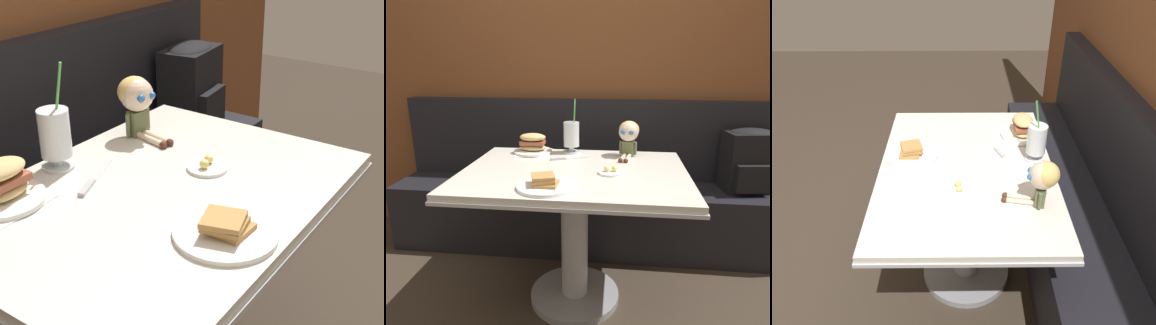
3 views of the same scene
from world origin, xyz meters
TOP-DOWN VIEW (x-y plane):
  - booth_bench at (0.00, 0.81)m, footprint 2.60×0.48m
  - diner_table at (0.00, 0.18)m, footprint 1.11×0.81m
  - toast_plate at (-0.09, -0.08)m, footprint 0.25×0.25m
  - milkshake_glass at (-0.06, 0.51)m, footprint 0.10×0.10m
  - sandwich_plate at (-0.28, 0.47)m, footprint 0.22×0.22m
  - butter_saucer at (0.18, 0.14)m, footprint 0.12×0.12m
  - butter_knife at (-0.08, 0.36)m, footprint 0.22×0.11m
  - seated_doll at (0.27, 0.47)m, footprint 0.13×0.23m
  - backpack at (1.04, 0.78)m, footprint 0.32×0.28m

SIDE VIEW (x-z plane):
  - booth_bench at x=0.00m, z-range -0.17..0.83m
  - diner_table at x=0.00m, z-range 0.17..0.91m
  - backpack at x=1.04m, z-range 0.46..0.86m
  - butter_knife at x=-0.08m, z-range 0.74..0.75m
  - butter_saucer at x=0.18m, z-range 0.73..0.77m
  - toast_plate at x=-0.09m, z-range 0.73..0.78m
  - sandwich_plate at x=-0.28m, z-range 0.73..0.84m
  - milkshake_glass at x=-0.06m, z-range 0.68..1.00m
  - seated_doll at x=0.27m, z-range 0.77..0.97m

